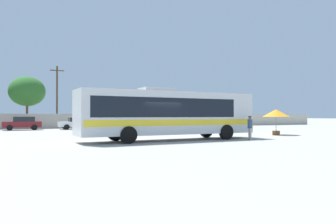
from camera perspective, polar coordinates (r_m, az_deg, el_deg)
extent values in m
plane|color=#A3A099|center=(30.40, -9.02, -3.78)|extent=(300.00, 300.00, 0.00)
cube|color=#B2AD9E|center=(44.43, -13.92, -1.54)|extent=(80.00, 0.30, 1.89)
cube|color=silver|center=(21.65, 0.25, -0.18)|extent=(12.44, 3.21, 2.80)
cube|color=black|center=(21.37, -1.22, 0.73)|extent=(10.23, 3.12, 1.23)
cube|color=yellow|center=(21.65, 0.25, -1.81)|extent=(12.20, 3.22, 0.39)
cube|color=#19212D|center=(25.12, 12.83, 0.93)|extent=(0.16, 2.29, 1.46)
cube|color=yellow|center=(25.13, 12.85, -2.65)|extent=(0.20, 2.50, 0.67)
cube|color=#B2B2B2|center=(21.30, -1.96, 3.93)|extent=(2.27, 1.52, 0.24)
cylinder|color=black|center=(24.69, 6.81, -3.30)|extent=(1.05, 0.36, 1.04)
cylinder|color=black|center=(22.71, 10.29, -3.53)|extent=(1.05, 0.36, 1.04)
cylinder|color=black|center=(21.49, -9.33, -3.70)|extent=(1.05, 0.36, 1.04)
cylinder|color=black|center=(19.18, -7.06, -4.07)|extent=(1.05, 0.36, 1.04)
cylinder|color=#B7B2A8|center=(22.99, 14.27, -3.80)|extent=(0.15, 0.15, 0.79)
cylinder|color=#B7B2A8|center=(22.86, 14.44, -3.82)|extent=(0.15, 0.15, 0.79)
cylinder|color=#33476B|center=(22.90, 14.35, -2.04)|extent=(0.39, 0.39, 0.62)
sphere|color=brown|center=(22.89, 14.35, -1.00)|extent=(0.21, 0.21, 0.21)
cylinder|color=#262628|center=(22.89, 14.35, -0.75)|extent=(0.22, 0.22, 0.06)
cylinder|color=gray|center=(29.21, 18.64, -1.77)|extent=(0.05, 0.05, 2.15)
cone|color=orange|center=(29.20, 18.64, -0.18)|extent=(2.29, 2.29, 0.63)
cube|color=brown|center=(29.24, 18.65, -3.52)|extent=(0.46, 0.46, 0.36)
cube|color=maroon|center=(40.49, -24.52, -2.01)|extent=(4.20, 1.99, 0.67)
cube|color=black|center=(40.49, -24.23, -1.15)|extent=(2.34, 1.76, 0.55)
cylinder|color=black|center=(39.59, -26.32, -2.52)|extent=(0.65, 0.25, 0.64)
cylinder|color=black|center=(41.35, -26.34, -2.44)|extent=(0.65, 0.25, 0.64)
cylinder|color=black|center=(39.70, -22.63, -2.53)|extent=(0.65, 0.25, 0.64)
cylinder|color=black|center=(41.45, -22.81, -2.45)|extent=(0.65, 0.25, 0.64)
cube|color=silver|center=(40.35, -15.81, -2.09)|extent=(4.38, 1.88, 0.61)
cube|color=black|center=(40.37, -15.51, -1.31)|extent=(2.42, 1.70, 0.50)
cylinder|color=black|center=(39.28, -17.54, -2.57)|extent=(0.64, 0.23, 0.64)
cylinder|color=black|center=(41.03, -17.88, -2.49)|extent=(0.64, 0.23, 0.64)
cylinder|color=black|center=(39.74, -13.69, -2.56)|extent=(0.64, 0.23, 0.64)
cylinder|color=black|center=(41.47, -14.18, -2.48)|extent=(0.64, 0.23, 0.64)
cube|color=maroon|center=(42.40, -6.90, -2.04)|extent=(4.12, 2.07, 0.62)
cube|color=black|center=(42.35, -7.16, -1.28)|extent=(2.31, 1.80, 0.50)
cylinder|color=black|center=(43.57, -5.58, -2.40)|extent=(0.65, 0.26, 0.64)
cylinder|color=black|center=(41.87, -4.96, -2.48)|extent=(0.65, 0.26, 0.64)
cylinder|color=black|center=(43.01, -8.78, -2.42)|extent=(0.65, 0.26, 0.64)
cylinder|color=black|center=(41.28, -8.29, -2.50)|extent=(0.65, 0.26, 0.64)
cylinder|color=#4C3823|center=(45.52, -19.11, 2.54)|extent=(0.24, 0.24, 8.32)
cube|color=#473321|center=(45.85, -19.10, 6.98)|extent=(1.80, 0.21, 0.12)
cylinder|color=brown|center=(48.19, -23.76, -0.59)|extent=(0.32, 0.32, 3.32)
ellipsoid|color=#2D6628|center=(48.31, -23.74, 3.38)|extent=(4.81, 4.81, 4.09)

